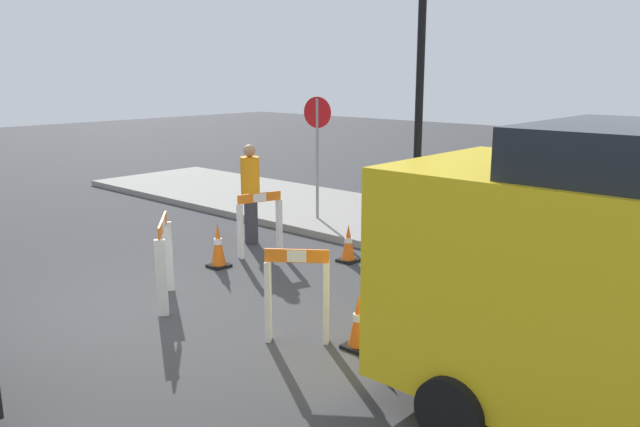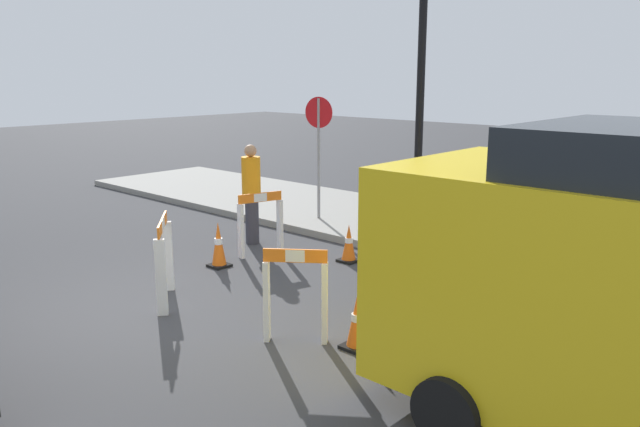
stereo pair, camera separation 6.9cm
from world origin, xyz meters
name	(u,v)px [view 2 (the right image)]	position (x,y,z in m)	size (l,w,h in m)	color
ground_plane	(116,318)	(0.00, 0.00, 0.00)	(60.00, 60.00, 0.00)	#38383A
sidewalk_slab	(406,225)	(0.00, 6.23, 0.07)	(18.00, 3.47, 0.13)	gray
streetlamp_post	(424,3)	(1.06, 4.97, 4.03)	(0.44, 0.44, 6.15)	black
stop_sign	(319,138)	(-1.49, 5.33, 1.73)	(0.59, 0.14, 2.39)	gray
barricade_0	(296,294)	(2.12, 1.03, 0.57)	(0.65, 0.54, 1.08)	white
barricade_1	(414,245)	(1.82, 3.80, 0.51)	(0.63, 0.58, 0.96)	white
barricade_2	(261,222)	(-0.73, 3.08, 0.56)	(0.34, 0.78, 1.05)	white
barricade_3	(164,257)	(-0.03, 0.75, 0.63)	(0.85, 0.73, 1.14)	white
traffic_cone_0	(445,301)	(3.05, 2.67, 0.26)	(0.30, 0.30, 0.54)	black
traffic_cone_1	(219,245)	(-0.73, 2.20, 0.35)	(0.30, 0.30, 0.72)	black
traffic_cone_2	(357,323)	(2.74, 1.35, 0.30)	(0.30, 0.30, 0.63)	black
traffic_cone_3	(402,244)	(1.19, 4.40, 0.28)	(0.30, 0.30, 0.58)	black
traffic_cone_4	(349,244)	(0.59, 3.78, 0.30)	(0.30, 0.30, 0.61)	black
traffic_cone_5	(394,293)	(2.45, 2.44, 0.28)	(0.30, 0.30, 0.58)	black
person_worker	(251,191)	(-1.39, 3.48, 0.96)	(0.45, 0.45, 1.76)	#33333D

